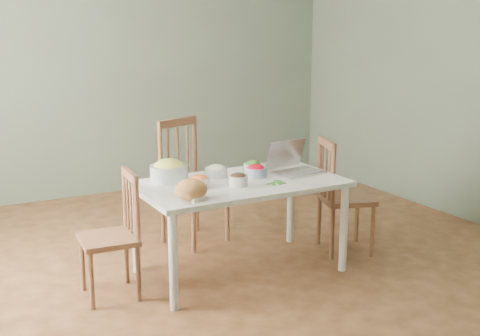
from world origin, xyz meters
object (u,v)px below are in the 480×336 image
dining_table (240,227)px  chair_far (195,182)px  chair_left (108,236)px  bowl_squash (169,171)px  laptop (299,158)px  bread_boule (191,189)px  chair_right (346,195)px

dining_table → chair_far: 0.77m
chair_left → bowl_squash: (0.53, 0.20, 0.35)m
chair_left → laptop: laptop is taller
dining_table → bowl_squash: 0.67m
bread_boule → laptop: 1.05m
dining_table → chair_left: (-0.99, 0.05, 0.08)m
chair_far → laptop: bearing=-74.5°
dining_table → chair_left: size_ratio=1.73×
chair_right → bread_boule: chair_right is taller
chair_far → laptop: size_ratio=2.90×
bowl_squash → chair_right: bearing=-11.0°
bowl_squash → chair_left: bearing=-159.2°
laptop → dining_table: bearing=170.6°
bread_boule → chair_left: bearing=147.0°
dining_table → bowl_squash: bowl_squash is taller
chair_right → bowl_squash: chair_right is taller
bread_boule → laptop: (1.02, 0.25, 0.05)m
chair_far → laptop: chair_far is taller
chair_far → bread_boule: size_ratio=4.90×
chair_far → chair_right: 1.26m
chair_far → chair_left: (-0.96, -0.70, -0.09)m
bread_boule → bowl_squash: bowl_squash is taller
dining_table → chair_right: chair_right is taller
dining_table → chair_left: bearing=177.2°
chair_right → laptop: bearing=107.7°
chair_right → dining_table: bearing=107.6°
chair_left → bread_boule: bearing=61.7°
chair_right → bowl_squash: bearing=98.0°
dining_table → bread_boule: bearing=-152.7°
dining_table → chair_far: (-0.02, 0.75, 0.17)m
dining_table → laptop: laptop is taller
chair_far → bowl_squash: 0.71m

